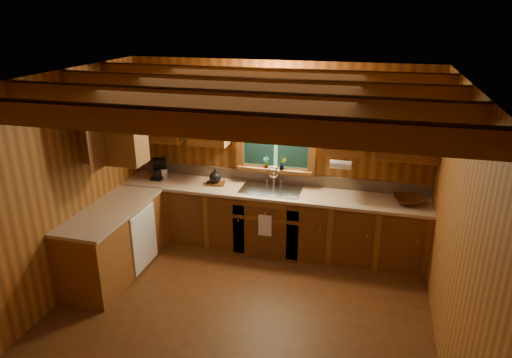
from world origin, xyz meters
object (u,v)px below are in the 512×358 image
at_px(sink, 271,193).
at_px(cutting_board, 215,184).
at_px(wicker_basket, 408,200).
at_px(coffee_maker, 158,169).

relative_size(sink, cutting_board, 3.21).
height_order(sink, wicker_basket, sink).
bearing_deg(cutting_board, wicker_basket, -11.23).
xyz_separation_m(sink, coffee_maker, (-1.69, 0.03, 0.19)).
xyz_separation_m(sink, wicker_basket, (1.79, -0.01, 0.09)).
relative_size(coffee_maker, cutting_board, 1.15).
bearing_deg(wicker_basket, coffee_maker, 179.49).
relative_size(coffee_maker, wicker_basket, 0.80).
distance_m(coffee_maker, cutting_board, 0.89).
height_order(sink, coffee_maker, sink).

